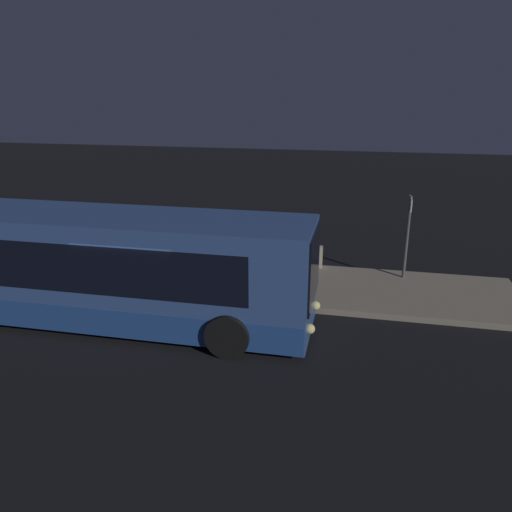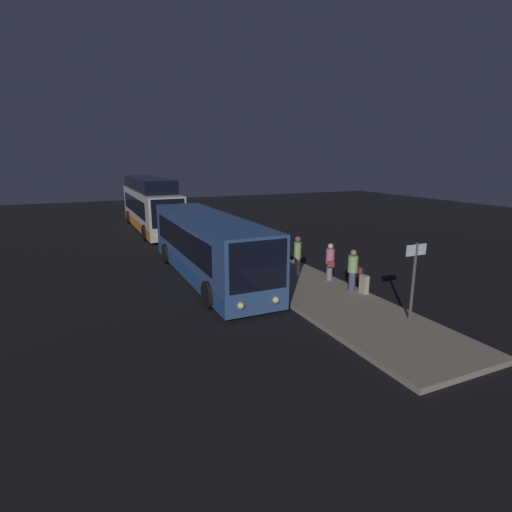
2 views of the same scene
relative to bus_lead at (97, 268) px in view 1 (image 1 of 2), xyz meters
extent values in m
plane|color=black|center=(1.32, -0.06, -1.44)|extent=(80.00, 80.00, 0.00)
cube|color=gray|center=(1.32, 3.30, -1.35)|extent=(20.00, 3.52, 0.18)
cube|color=#33518C|center=(0.05, 0.00, 0.10)|extent=(11.10, 2.40, 2.72)
cube|color=#23478C|center=(0.05, 0.00, -0.91)|extent=(11.05, 2.42, 0.70)
cube|color=black|center=(-0.23, 0.00, 0.42)|extent=(9.10, 2.43, 1.19)
cube|color=black|center=(5.62, 0.00, 0.49)|extent=(0.06, 2.11, 1.74)
sphere|color=#F9E58C|center=(5.64, 0.66, -0.81)|extent=(0.24, 0.24, 0.24)
sphere|color=#F9E58C|center=(5.64, -0.66, -0.81)|extent=(0.24, 0.24, 0.24)
cylinder|color=black|center=(3.82, 1.20, -0.92)|extent=(1.04, 0.30, 1.04)
cylinder|color=black|center=(3.82, -1.20, -0.92)|extent=(1.04, 0.30, 1.04)
cylinder|color=black|center=(-3.39, 1.20, -0.92)|extent=(1.04, 0.30, 1.04)
cylinder|color=silver|center=(2.02, 3.63, -0.85)|extent=(0.31, 0.31, 0.84)
cylinder|color=#8CB766|center=(2.02, 3.63, -0.06)|extent=(0.45, 0.45, 0.73)
sphere|color=brown|center=(2.02, 3.63, 0.44)|extent=(0.27, 0.27, 0.27)
cube|color=black|center=(1.87, 3.42, -0.38)|extent=(0.31, 0.27, 0.24)
cylinder|color=gray|center=(3.19, 4.60, -0.89)|extent=(0.35, 0.35, 0.75)
cylinder|color=#CC6B8C|center=(3.19, 4.60, -0.19)|extent=(0.50, 0.50, 0.65)
sphere|color=beige|center=(3.19, 4.60, 0.26)|extent=(0.25, 0.25, 0.25)
cube|color=maroon|center=(3.45, 4.47, -0.46)|extent=(0.25, 0.31, 0.24)
cylinder|color=#4C476B|center=(4.80, 4.58, -0.88)|extent=(0.31, 0.31, 0.78)
cylinder|color=#8CB766|center=(4.80, 4.58, -0.15)|extent=(0.45, 0.45, 0.68)
sphere|color=#9E7051|center=(4.80, 4.58, 0.32)|extent=(0.25, 0.25, 0.25)
cube|color=maroon|center=(4.84, 4.87, -0.44)|extent=(0.30, 0.18, 0.24)
cube|color=beige|center=(5.27, 4.81, -0.89)|extent=(0.36, 0.21, 0.74)
cylinder|color=black|center=(5.27, 4.81, -0.40)|extent=(0.02, 0.02, 0.24)
cylinder|color=#4C4C51|center=(8.06, 4.47, 0.05)|extent=(0.10, 0.10, 2.62)
cube|color=silver|center=(8.06, 4.47, 1.13)|extent=(0.04, 0.82, 0.37)
camera|label=1|loc=(6.60, -11.01, 4.43)|focal=35.00mm
camera|label=2|loc=(17.29, -5.43, 3.99)|focal=28.00mm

